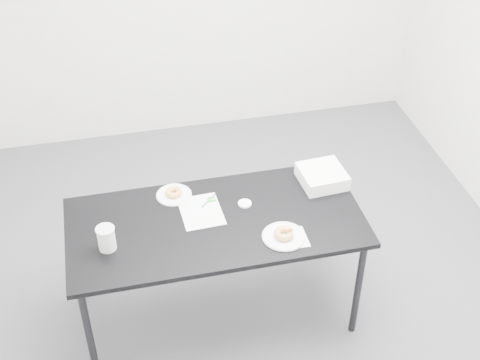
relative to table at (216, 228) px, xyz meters
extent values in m
plane|color=#46464A|center=(0.16, 0.20, -0.72)|extent=(4.00, 4.00, 0.00)
cube|color=black|center=(0.00, 0.00, 0.04)|extent=(1.70, 0.80, 0.03)
cylinder|color=black|center=(-0.79, -0.34, -0.35)|extent=(0.04, 0.04, 0.74)
cylinder|color=black|center=(-0.79, 0.33, -0.35)|extent=(0.04, 0.04, 0.74)
cylinder|color=black|center=(0.79, -0.33, -0.35)|extent=(0.04, 0.04, 0.74)
cylinder|color=black|center=(0.79, 0.34, -0.35)|extent=(0.04, 0.04, 0.74)
cube|color=white|center=(-0.07, 0.10, 0.06)|extent=(0.25, 0.31, 0.00)
cube|color=green|center=(0.01, 0.19, 0.06)|extent=(0.05, 0.05, 0.00)
cylinder|color=#0C8A73|center=(-0.01, 0.18, 0.07)|extent=(0.10, 0.11, 0.01)
cube|color=white|center=(0.38, -0.24, 0.06)|extent=(0.17, 0.17, 0.00)
cylinder|color=white|center=(0.34, -0.22, 0.07)|extent=(0.24, 0.24, 0.01)
torus|color=#D99144|center=(0.34, -0.22, 0.09)|extent=(0.13, 0.13, 0.04)
cylinder|color=white|center=(-0.20, 0.28, 0.06)|extent=(0.21, 0.21, 0.01)
torus|color=#D99144|center=(-0.20, 0.28, 0.08)|extent=(0.12, 0.12, 0.03)
cylinder|color=silver|center=(-0.62, -0.09, 0.13)|extent=(0.10, 0.10, 0.15)
cylinder|color=white|center=(0.20, 0.10, 0.06)|extent=(0.08, 0.08, 0.01)
cube|color=white|center=(0.71, 0.21, 0.10)|extent=(0.28, 0.28, 0.09)
camera|label=1|loc=(-0.50, -2.84, 2.59)|focal=50.00mm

